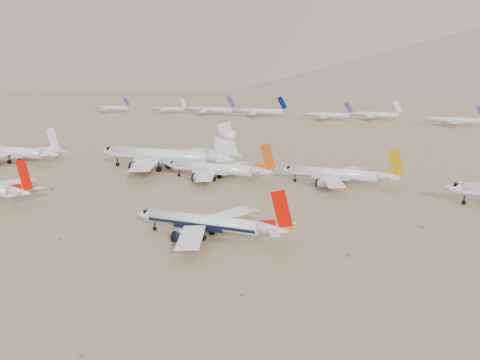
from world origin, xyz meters
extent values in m
plane|color=olive|center=(0.00, 0.00, 0.00)|extent=(7000.00, 7000.00, 0.00)
cylinder|color=white|center=(-12.16, 0.75, 4.11)|extent=(30.23, 3.57, 3.57)
cube|color=black|center=(-12.16, 0.75, 3.66)|extent=(29.62, 3.63, 0.80)
sphere|color=white|center=(-27.28, 0.75, 4.11)|extent=(3.57, 3.57, 3.57)
cube|color=black|center=(-27.81, 0.75, 5.09)|extent=(2.50, 2.32, 0.89)
cone|color=white|center=(6.52, 0.75, 4.38)|extent=(7.56, 3.57, 3.57)
cube|color=white|center=(-9.83, -9.85, 3.48)|extent=(11.67, 18.40, 0.56)
cube|color=white|center=(7.99, -2.72, 4.82)|extent=(4.80, 6.27, 0.21)
cylinder|color=black|center=(-13.84, -6.68, 1.87)|extent=(4.20, 2.57, 2.57)
cube|color=white|center=(-9.83, 11.35, 3.48)|extent=(11.67, 18.40, 0.56)
cube|color=white|center=(7.99, 4.23, 4.82)|extent=(4.80, 6.27, 0.21)
cylinder|color=black|center=(-13.84, 8.18, 1.87)|extent=(4.20, 2.57, 2.57)
cube|color=#D50900|center=(8.62, 0.75, 9.59)|extent=(5.73, 0.29, 9.44)
cylinder|color=black|center=(-26.38, 0.75, 0.54)|extent=(1.07, 0.45, 1.07)
cylinder|color=black|center=(-10.90, -1.75, 0.75)|extent=(1.50, 0.89, 1.50)
cylinder|color=black|center=(-10.90, 3.25, 0.75)|extent=(1.50, 0.89, 1.50)
cone|color=white|center=(-76.75, 4.86, 4.77)|extent=(8.11, 3.89, 3.89)
cube|color=white|center=(-75.18, 1.12, 5.26)|extent=(5.15, 6.74, 0.23)
cube|color=white|center=(-94.31, 16.27, 3.80)|extent=(12.53, 19.75, 0.61)
cube|color=white|center=(-75.18, 8.60, 5.26)|extent=(5.15, 6.74, 0.23)
cube|color=#D50900|center=(-74.50, 4.86, 10.38)|extent=(6.15, 0.31, 10.14)
sphere|color=white|center=(46.71, 61.90, 5.11)|extent=(4.44, 4.44, 4.44)
cube|color=black|center=(46.05, 61.90, 6.33)|extent=(3.11, 2.89, 1.11)
cylinder|color=black|center=(47.82, 61.90, 0.67)|extent=(1.33, 0.56, 1.33)
cylinder|color=white|center=(3.90, 73.25, 4.36)|extent=(31.22, 3.79, 3.79)
cube|color=silver|center=(3.90, 73.25, 3.89)|extent=(30.60, 3.85, 0.85)
sphere|color=white|center=(-11.71, 73.25, 4.36)|extent=(3.79, 3.79, 3.79)
cube|color=black|center=(-12.28, 73.25, 5.41)|extent=(2.66, 2.47, 0.95)
cone|color=white|center=(23.20, 73.25, 4.65)|extent=(7.81, 3.79, 3.79)
cube|color=white|center=(6.31, 62.25, 3.70)|extent=(12.06, 19.00, 0.59)
cube|color=white|center=(24.72, 69.65, 5.12)|extent=(4.96, 6.48, 0.23)
cylinder|color=silver|center=(2.17, 65.53, 1.99)|extent=(4.34, 2.73, 2.73)
cube|color=white|center=(6.31, 84.26, 3.70)|extent=(12.06, 19.00, 0.59)
cube|color=white|center=(24.72, 76.86, 5.12)|extent=(4.96, 6.48, 0.23)
cylinder|color=silver|center=(2.17, 80.98, 1.99)|extent=(4.34, 2.73, 2.73)
cube|color=#BF8F0B|center=(25.37, 73.25, 10.06)|extent=(5.92, 0.30, 9.75)
cylinder|color=black|center=(-10.76, 73.25, 0.57)|extent=(1.14, 0.47, 1.14)
cylinder|color=black|center=(5.20, 70.59, 0.80)|extent=(1.59, 0.95, 1.59)
cylinder|color=black|center=(5.20, 75.91, 0.80)|extent=(1.59, 0.95, 1.59)
cylinder|color=white|center=(-40.48, 64.77, 4.48)|extent=(31.90, 3.90, 3.90)
cube|color=silver|center=(-40.48, 64.77, 4.00)|extent=(31.27, 3.96, 0.88)
sphere|color=white|center=(-56.43, 64.77, 4.48)|extent=(3.90, 3.90, 3.90)
cube|color=black|center=(-57.02, 64.77, 5.56)|extent=(2.73, 2.53, 0.97)
cone|color=white|center=(-20.76, 64.77, 4.78)|extent=(7.98, 3.90, 3.90)
cube|color=white|center=(-38.02, 53.51, 3.80)|extent=(12.32, 19.42, 0.60)
cube|color=white|center=(-19.21, 61.08, 5.26)|extent=(5.06, 6.62, 0.23)
cylinder|color=silver|center=(-42.25, 56.86, 2.04)|extent=(4.43, 2.81, 2.81)
cube|color=white|center=(-38.02, 76.03, 3.80)|extent=(12.32, 19.42, 0.60)
cube|color=white|center=(-19.21, 68.46, 5.26)|extent=(5.06, 6.62, 0.23)
cylinder|color=silver|center=(-42.25, 72.68, 2.04)|extent=(4.43, 2.81, 2.81)
cube|color=#C44809|center=(-18.55, 64.77, 10.31)|extent=(6.05, 0.31, 9.96)
cylinder|color=black|center=(-55.46, 64.77, 0.58)|extent=(1.17, 0.49, 1.17)
cylinder|color=black|center=(-39.15, 62.04, 0.82)|extent=(1.64, 0.97, 1.64)
cylinder|color=black|center=(-39.15, 67.50, 0.82)|extent=(1.64, 0.97, 1.64)
cylinder|color=white|center=(-69.50, 73.45, 6.23)|extent=(45.25, 5.42, 5.42)
cube|color=silver|center=(-69.50, 73.45, 5.55)|extent=(44.34, 5.50, 1.22)
sphere|color=white|center=(-92.12, 73.45, 6.23)|extent=(5.42, 5.42, 5.42)
cube|color=black|center=(-92.93, 73.45, 7.72)|extent=(3.79, 3.52, 1.35)
cone|color=white|center=(-41.53, 73.45, 6.64)|extent=(11.31, 5.42, 5.42)
cube|color=white|center=(-66.00, 57.55, 5.28)|extent=(17.48, 27.54, 0.84)
cube|color=white|center=(-39.33, 68.24, 7.31)|extent=(7.18, 9.39, 0.33)
cylinder|color=silver|center=(-72.01, 62.30, 2.84)|extent=(6.28, 3.90, 3.90)
cube|color=white|center=(-66.00, 89.36, 5.28)|extent=(17.48, 27.54, 0.84)
cube|color=white|center=(-39.33, 78.67, 7.31)|extent=(7.18, 9.39, 0.33)
cylinder|color=silver|center=(-72.01, 84.61, 2.84)|extent=(6.28, 3.90, 3.90)
cube|color=white|center=(-38.39, 73.45, 14.45)|extent=(8.58, 0.43, 14.13)
cylinder|color=white|center=(-38.07, 73.45, 16.20)|extent=(5.66, 3.51, 3.51)
cylinder|color=black|center=(-90.77, 73.45, 0.81)|extent=(1.63, 0.68, 1.63)
cylinder|color=black|center=(-67.61, 69.66, 1.14)|extent=(2.28, 1.35, 2.28)
cylinder|color=black|center=(-67.61, 77.25, 1.14)|extent=(2.28, 1.35, 2.28)
cylinder|color=white|center=(-139.61, 62.35, 5.00)|extent=(35.41, 4.35, 4.35)
cube|color=silver|center=(-139.61, 62.35, 4.46)|extent=(34.70, 4.42, 0.98)
cone|color=white|center=(-117.72, 62.35, 5.33)|extent=(8.85, 4.35, 4.35)
cube|color=white|center=(-116.00, 58.26, 5.87)|extent=(5.62, 7.35, 0.26)
cube|color=white|center=(-136.87, 74.85, 4.24)|extent=(13.68, 21.55, 0.67)
cube|color=white|center=(-116.00, 66.45, 5.87)|extent=(5.62, 7.35, 0.26)
cylinder|color=silver|center=(-141.58, 71.14, 2.28)|extent=(4.92, 3.13, 3.13)
cube|color=white|center=(-115.27, 62.35, 11.47)|extent=(6.71, 0.35, 11.06)
cylinder|color=black|center=(-138.13, 59.31, 0.91)|extent=(1.83, 1.09, 1.83)
cylinder|color=black|center=(-138.13, 65.40, 0.91)|extent=(1.83, 1.09, 1.83)
cylinder|color=silver|center=(-263.13, 302.08, 4.22)|extent=(36.80, 3.64, 3.64)
cube|color=#4C2D81|center=(-245.81, 302.08, 10.37)|extent=(7.33, 0.36, 9.23)
cube|color=silver|center=(-263.13, 292.56, 3.67)|extent=(9.69, 16.94, 0.36)
cube|color=silver|center=(-263.13, 311.61, 3.67)|extent=(9.69, 16.94, 0.36)
cylinder|color=silver|center=(-207.84, 314.20, 4.04)|extent=(33.22, 3.28, 3.28)
cube|color=white|center=(-192.20, 314.20, 9.59)|extent=(6.62, 0.33, 8.33)
cube|color=silver|center=(-207.84, 305.60, 3.55)|extent=(8.75, 15.29, 0.33)
cube|color=silver|center=(-207.84, 322.80, 3.55)|extent=(8.75, 15.29, 0.33)
cylinder|color=silver|center=(-167.23, 316.17, 4.61)|extent=(44.83, 4.43, 4.43)
cube|color=#4C2D81|center=(-146.14, 316.17, 12.10)|extent=(8.93, 0.44, 11.24)
cube|color=silver|center=(-167.23, 304.57, 3.95)|extent=(11.81, 20.63, 0.44)
cube|color=silver|center=(-167.23, 327.78, 3.95)|extent=(11.81, 20.63, 0.44)
cylinder|color=silver|center=(-120.14, 315.79, 4.66)|extent=(45.66, 4.51, 4.51)
cube|color=#010965|center=(-98.65, 315.79, 12.28)|extent=(9.09, 0.45, 11.45)
cube|color=silver|center=(-120.14, 303.97, 3.98)|extent=(12.03, 21.02, 0.45)
cube|color=silver|center=(-120.14, 327.61, 3.98)|extent=(12.03, 21.02, 0.45)
cylinder|color=silver|center=(-58.77, 307.39, 4.29)|extent=(38.25, 3.78, 3.78)
cube|color=#4C2D81|center=(-40.77, 307.39, 10.68)|extent=(7.62, 0.38, 9.59)
cube|color=silver|center=(-58.77, 297.49, 3.72)|extent=(10.08, 17.61, 0.38)
cube|color=silver|center=(-58.77, 317.29, 3.72)|extent=(10.08, 17.61, 0.38)
cylinder|color=silver|center=(-25.15, 325.07, 4.45)|extent=(41.48, 4.10, 4.10)
cube|color=white|center=(-5.64, 325.07, 11.38)|extent=(8.26, 0.41, 10.40)
cube|color=silver|center=(-25.15, 314.34, 3.83)|extent=(10.93, 19.09, 0.41)
cube|color=silver|center=(-25.15, 335.81, 3.83)|extent=(10.93, 19.09, 0.41)
cylinder|color=silver|center=(36.13, 302.28, 4.32)|extent=(38.96, 3.85, 3.85)
cube|color=silver|center=(36.13, 292.20, 3.75)|extent=(10.26, 17.93, 0.38)
cube|color=silver|center=(36.13, 312.37, 3.75)|extent=(10.26, 17.93, 0.38)
cone|color=slate|center=(-1300.00, 1720.00, 210.00)|extent=(3024.00, 3024.00, 420.00)
cone|color=slate|center=(-800.00, 1560.00, 150.00)|extent=(1800.00, 1800.00, 300.00)
cone|color=slate|center=(-300.00, 1690.00, 235.00)|extent=(2444.00, 2444.00, 470.00)
cone|color=slate|center=(-700.00, 1100.00, 47.50)|extent=(855.00, 855.00, 95.00)
ellipsoid|color=brown|center=(-85.20, 27.20, 0.34)|extent=(1.12, 1.12, 0.62)
ellipsoid|color=brown|center=(-44.10, -14.90, 0.25)|extent=(0.84, 0.84, 0.46)
ellipsoid|color=brown|center=(-30.40, 14.40, 0.29)|extent=(0.98, 0.98, 0.54)
ellipsoid|color=brown|center=(-3.00, -57.00, 0.17)|extent=(0.56, 0.56, 0.31)
ellipsoid|color=brown|center=(10.70, -27.70, 0.21)|extent=(0.70, 0.70, 0.39)
ellipsoid|color=brown|center=(24.40, 1.60, 0.25)|extent=(0.84, 0.84, 0.46)
ellipsoid|color=brown|center=(38.10, 30.90, 0.29)|extent=(0.98, 0.98, 0.54)
camera|label=1|loc=(47.28, -114.10, 42.28)|focal=40.00mm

